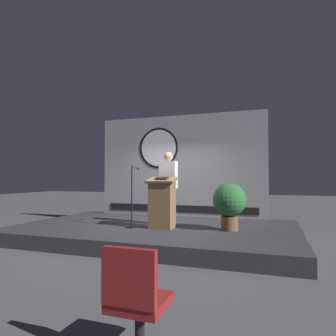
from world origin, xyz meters
The scene contains 8 objects.
ground_plane centered at (0.00, 0.00, 0.00)m, with size 40.00×40.00×0.00m, color #4C4C51.
stage_platform centered at (0.00, 0.00, 0.15)m, with size 6.40×4.00×0.30m, color #333338.
banner_display centered at (-0.02, 1.85, 1.79)m, with size 5.02×0.12×2.98m.
podium centered at (0.28, -0.36, 0.86)m, with size 0.64×0.50×1.15m.
speaker_person centered at (0.26, 0.12, 1.19)m, with size 0.40×0.26×1.74m.
microphone_stand centered at (-0.39, -0.47, 0.78)m, with size 0.24×0.48×1.40m.
potted_plant centered at (1.74, -0.15, 0.90)m, with size 0.71×0.71×1.01m.
audience_chair_left centered at (1.61, -4.49, 0.49)m, with size 0.44×0.45×0.89m.
Camera 1 is at (2.65, -6.67, 1.42)m, focal length 32.18 mm.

